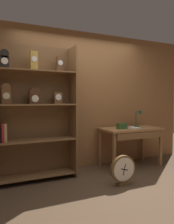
# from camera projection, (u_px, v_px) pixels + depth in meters

# --- Properties ---
(ground_plane) EXTENTS (10.00, 10.00, 0.00)m
(ground_plane) POSITION_uv_depth(u_px,v_px,m) (119.00, 192.00, 3.18)
(ground_plane) COLOR #4C3826
(back_wood_panel) EXTENTS (4.80, 0.05, 2.60)m
(back_wood_panel) POSITION_uv_depth(u_px,v_px,m) (80.00, 100.00, 4.35)
(back_wood_panel) COLOR brown
(back_wood_panel) RESTS_ON ground
(bookshelf) EXTENTS (1.35, 0.36, 2.19)m
(bookshelf) POSITION_uv_depth(u_px,v_px,m) (31.00, 112.00, 3.60)
(bookshelf) COLOR brown
(bookshelf) RESTS_ON ground
(workbench) EXTENTS (1.16, 0.64, 0.76)m
(workbench) POSITION_uv_depth(u_px,v_px,m) (131.00, 133.00, 4.40)
(workbench) COLOR #9E6B3D
(workbench) RESTS_ON ground
(desk_lamp) EXTENTS (0.19, 0.19, 0.38)m
(desk_lamp) POSITION_uv_depth(u_px,v_px,m) (138.00, 117.00, 4.54)
(desk_lamp) COLOR #1E472D
(desk_lamp) RESTS_ON workbench
(toolbox_small) EXTENTS (0.19, 0.12, 0.11)m
(toolbox_small) POSITION_uv_depth(u_px,v_px,m) (122.00, 126.00, 4.24)
(toolbox_small) COLOR #2D5123
(toolbox_small) RESTS_ON workbench
(open_repair_manual) EXTENTS (0.21, 0.25, 0.02)m
(open_repair_manual) POSITION_uv_depth(u_px,v_px,m) (134.00, 128.00, 4.31)
(open_repair_manual) COLOR silver
(open_repair_manual) RESTS_ON workbench
(round_clock_large) EXTENTS (0.42, 0.11, 0.46)m
(round_clock_large) POSITION_uv_depth(u_px,v_px,m) (123.00, 170.00, 3.44)
(round_clock_large) COLOR brown
(round_clock_large) RESTS_ON ground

